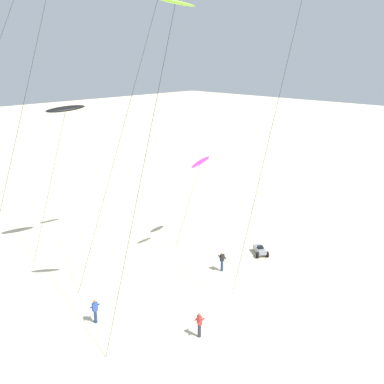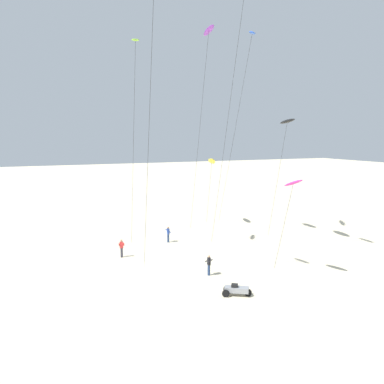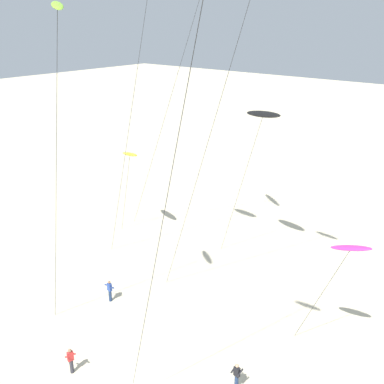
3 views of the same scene
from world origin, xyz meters
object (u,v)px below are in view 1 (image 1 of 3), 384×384
object	(u,v)px
kite_lime	(173,12)
kite_flyer_middle	(95,310)
kite_green	(301,5)
kite_black	(65,109)
kite_magenta	(200,163)
beach_buggy	(260,250)
kite_flyer_furthest	(222,261)
kite_flyer_nearest	(199,324)

from	to	relation	value
kite_lime	kite_flyer_middle	world-z (taller)	kite_lime
kite_green	kite_black	bearing A→B (deg)	114.32
kite_magenta	beach_buggy	size ratio (longest dim) A/B	3.99
kite_black	kite_magenta	xyz separation A→B (m)	(9.43, -6.18, -5.00)
kite_green	kite_magenta	world-z (taller)	kite_green
beach_buggy	kite_green	bearing A→B (deg)	-125.43
kite_lime	kite_flyer_furthest	bearing A→B (deg)	21.78
kite_lime	kite_flyer_middle	xyz separation A→B (m)	(-3.26, 4.25, -18.16)
kite_green	kite_lime	bearing A→B (deg)	170.26
kite_green	kite_black	world-z (taller)	kite_green
kite_flyer_furthest	beach_buggy	distance (m)	4.81
kite_flyer_middle	beach_buggy	size ratio (longest dim) A/B	0.83
kite_flyer_nearest	kite_lime	bearing A→B (deg)	100.10
kite_lime	kite_magenta	size ratio (longest dim) A/B	2.47
kite_lime	kite_green	distance (m)	9.88
kite_green	kite_flyer_nearest	distance (m)	21.24
kite_lime	kite_flyer_middle	distance (m)	18.94
kite_black	beach_buggy	xyz separation A→B (m)	(10.93, -11.96, -12.10)
kite_black	kite_flyer_middle	world-z (taller)	kite_black
kite_black	kite_magenta	world-z (taller)	kite_black
kite_flyer_furthest	beach_buggy	size ratio (longest dim) A/B	0.83
kite_green	kite_black	size ratio (longest dim) A/B	1.62
kite_green	kite_flyer_furthest	distance (m)	19.74
kite_green	kite_flyer_nearest	bearing A→B (deg)	-179.64
kite_magenta	kite_lime	bearing A→B (deg)	-142.58
kite_lime	kite_flyer_nearest	distance (m)	18.25
kite_lime	kite_flyer_middle	bearing A→B (deg)	127.49
kite_lime	beach_buggy	xyz separation A→B (m)	(13.08, 3.08, -18.63)
beach_buggy	kite_flyer_middle	bearing A→B (deg)	175.91
kite_magenta	kite_flyer_nearest	distance (m)	16.83
kite_lime	kite_black	distance (m)	16.54
kite_black	kite_flyer_nearest	bearing A→B (deg)	-96.27
kite_green	kite_flyer_nearest	world-z (taller)	kite_green
kite_flyer_furthest	beach_buggy	xyz separation A→B (m)	(4.79, -0.23, -0.46)
kite_flyer_nearest	kite_flyer_furthest	size ratio (longest dim) A/B	1.00
kite_black	kite_magenta	distance (m)	12.34
kite_green	kite_flyer_middle	world-z (taller)	kite_green
kite_flyer_middle	kite_flyer_nearest	bearing A→B (deg)	-59.16
kite_green	kite_flyer_middle	distance (m)	23.79
kite_magenta	kite_black	bearing A→B (deg)	146.78
kite_green	kite_flyer_nearest	size ratio (longest dim) A/B	12.60
kite_flyer_nearest	beach_buggy	xyz separation A→B (m)	(12.77, 4.80, -0.46)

